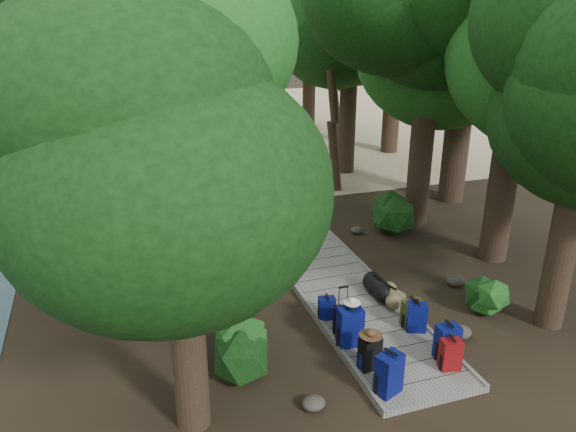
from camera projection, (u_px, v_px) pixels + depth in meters
name	position (u px, v px, depth m)	size (l,w,h in m)	color
ground	(324.00, 272.00, 13.61)	(120.00, 120.00, 0.00)	#302418
sand_beach	(203.00, 130.00, 27.72)	(40.00, 22.00, 0.02)	#CAB488
boardwalk	(310.00, 253.00, 14.47)	(2.00, 12.00, 0.12)	gray
backpack_left_a	(389.00, 372.00, 9.19)	(0.43, 0.30, 0.81)	#060466
backpack_left_b	(370.00, 351.00, 9.83)	(0.36, 0.26, 0.67)	black
backpack_left_c	(350.00, 325.00, 10.46)	(0.46, 0.33, 0.85)	#060466
backpack_left_d	(327.00, 307.00, 11.38)	(0.33, 0.24, 0.51)	#060466
backpack_right_a	(451.00, 353.00, 9.82)	(0.35, 0.25, 0.63)	maroon
backpack_right_b	(447.00, 340.00, 10.08)	(0.41, 0.29, 0.73)	#060466
backpack_right_c	(417.00, 316.00, 10.94)	(0.37, 0.27, 0.64)	#060466
backpack_right_d	(413.00, 312.00, 11.09)	(0.40, 0.29, 0.61)	#333D1B
duffel_right_khaki	(391.00, 295.00, 11.97)	(0.35, 0.53, 0.35)	olive
duffel_right_black	(378.00, 287.00, 12.27)	(0.41, 0.65, 0.41)	black
suitcase_on_boardwalk	(342.00, 319.00, 10.91)	(0.35, 0.19, 0.55)	black
lone_suitcase_on_sand	(248.00, 165.00, 20.82)	(0.43, 0.24, 0.67)	black
hat_brown	(371.00, 332.00, 9.68)	(0.41, 0.41, 0.12)	#51351E
hat_white	(352.00, 300.00, 10.35)	(0.32, 0.32, 0.11)	silver
kayak	(147.00, 165.00, 21.52)	(0.62, 2.82, 0.28)	red
sun_lounger	(304.00, 149.00, 23.18)	(0.56, 1.74, 0.56)	silver
tree_right_b	(521.00, 62.00, 12.57)	(5.45, 5.45, 9.74)	black
tree_right_c	(429.00, 58.00, 14.86)	(5.43, 5.43, 9.39)	black
tree_right_d	(471.00, 13.00, 16.29)	(6.30, 6.30, 11.55)	black
tree_right_e	(350.00, 51.00, 19.67)	(4.92, 4.92, 8.86)	black
tree_right_f	(397.00, 28.00, 22.15)	(5.64, 5.64, 10.08)	black
tree_left_a	(177.00, 198.00, 7.46)	(4.52, 4.52, 7.53)	black
tree_left_b	(106.00, 93.00, 9.76)	(5.19, 5.19, 9.35)	black
tree_left_c	(127.00, 104.00, 13.81)	(4.33, 4.33, 7.53)	black
tree_back_a	(159.00, 37.00, 25.21)	(5.20, 5.20, 8.99)	black
tree_back_b	(229.00, 16.00, 25.72)	(5.99, 5.99, 10.70)	black
tree_back_c	(310.00, 31.00, 27.12)	(5.11, 5.11, 9.19)	black
tree_back_d	(67.00, 66.00, 23.42)	(4.19, 4.19, 6.98)	black
palm_right_a	(341.00, 85.00, 18.27)	(4.13, 4.13, 7.04)	#193F11
palm_right_b	(341.00, 58.00, 22.96)	(3.99, 3.99, 7.71)	#193F11
palm_right_c	(261.00, 70.00, 24.70)	(3.98, 3.98, 6.33)	#193F11
palm_left_a	(113.00, 84.00, 16.72)	(4.75, 4.75, 7.55)	#193F11
rock_left_a	(314.00, 403.00, 9.10)	(0.39, 0.35, 0.21)	#4C473F
rock_left_b	(246.00, 336.00, 10.88)	(0.40, 0.36, 0.22)	#4C473F
rock_left_c	(260.00, 272.00, 13.29)	(0.55, 0.50, 0.31)	#4C473F
rock_left_d	(219.00, 228.00, 15.95)	(0.32, 0.29, 0.18)	#4C473F
rock_right_a	(461.00, 332.00, 10.99)	(0.43, 0.39, 0.24)	#4C473F
rock_right_b	(455.00, 281.00, 12.97)	(0.43, 0.38, 0.24)	#4C473F
rock_right_c	(356.00, 230.00, 15.79)	(0.35, 0.32, 0.19)	#4C473F
shrub_left_a	(249.00, 343.00, 9.88)	(1.23, 1.23, 1.11)	#174D19
shrub_left_b	(219.00, 251.00, 13.67)	(0.99, 0.99, 0.89)	#174D19
shrub_left_c	(183.00, 204.00, 16.63)	(1.06, 1.06, 0.95)	#174D19
shrub_right_a	(487.00, 298.00, 11.69)	(0.86, 0.86, 0.77)	#174D19
shrub_right_b	(390.00, 214.00, 15.65)	(1.23, 1.23, 1.11)	#174D19
shrub_right_c	(315.00, 179.00, 19.23)	(0.81, 0.81, 0.73)	#174D19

